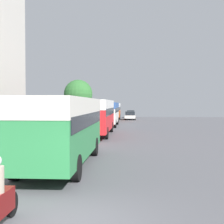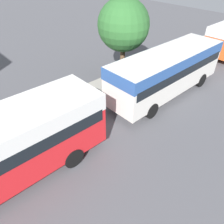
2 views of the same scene
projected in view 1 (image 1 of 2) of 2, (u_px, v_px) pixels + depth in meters
name	position (u px, v px, depth m)	size (l,w,h in m)	color
ground_plane	(65.00, 224.00, 7.44)	(120.00, 120.00, 0.00)	#515156
bus_lead	(62.00, 122.00, 14.41)	(2.62, 9.24, 3.14)	#2D8447
bus_following	(96.00, 113.00, 28.32)	(2.63, 10.19, 3.19)	red
bus_third_in_line	(107.00, 111.00, 39.86)	(2.66, 9.25, 3.02)	silver
bus_rear	(112.00, 109.00, 52.75)	(2.59, 10.93, 2.94)	#EA5B23
car_crossing	(130.00, 115.00, 55.56)	(1.95, 4.49, 1.47)	silver
car_far_curb	(131.00, 114.00, 63.36)	(1.79, 4.00, 1.49)	black
pedestrian_near_curb	(90.00, 116.00, 47.03)	(0.33, 0.33, 1.57)	#232838
street_tree	(78.00, 94.00, 39.40)	(3.61, 3.61, 5.75)	brown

